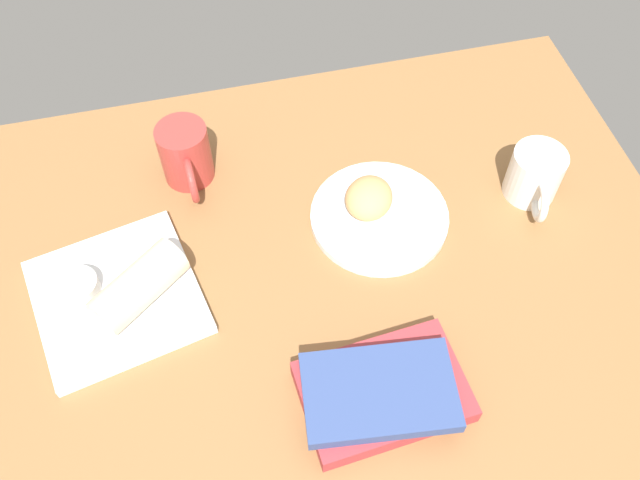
# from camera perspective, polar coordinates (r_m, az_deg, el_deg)

# --- Properties ---
(dining_table) EXTENTS (1.10, 0.90, 0.04)m
(dining_table) POSITION_cam_1_polar(r_m,az_deg,el_deg) (1.05, 1.19, -3.99)
(dining_table) COLOR olive
(dining_table) RESTS_ON ground
(round_plate) EXTENTS (0.22, 0.22, 0.01)m
(round_plate) POSITION_cam_1_polar(r_m,az_deg,el_deg) (1.09, 4.98, 1.94)
(round_plate) COLOR white
(round_plate) RESTS_ON dining_table
(scone_pastry) EXTENTS (0.11, 0.11, 0.05)m
(scone_pastry) POSITION_cam_1_polar(r_m,az_deg,el_deg) (1.07, 4.11, 3.53)
(scone_pastry) COLOR tan
(scone_pastry) RESTS_ON round_plate
(square_plate) EXTENTS (0.27, 0.27, 0.02)m
(square_plate) POSITION_cam_1_polar(r_m,az_deg,el_deg) (1.05, -16.61, -4.58)
(square_plate) COLOR white
(square_plate) RESTS_ON dining_table
(sauce_cup) EXTENTS (0.06, 0.06, 0.03)m
(sauce_cup) POSITION_cam_1_polar(r_m,az_deg,el_deg) (1.05, -19.54, -3.67)
(sauce_cup) COLOR silver
(sauce_cup) RESTS_ON square_plate
(breakfast_wrap) EXTENTS (0.15, 0.14, 0.06)m
(breakfast_wrap) POSITION_cam_1_polar(r_m,az_deg,el_deg) (1.00, -14.91, -3.74)
(breakfast_wrap) COLOR beige
(breakfast_wrap) RESTS_ON square_plate
(book_stack) EXTENTS (0.23, 0.16, 0.05)m
(book_stack) POSITION_cam_1_polar(r_m,az_deg,el_deg) (0.93, 5.19, -12.53)
(book_stack) COLOR #A53338
(book_stack) RESTS_ON dining_table
(coffee_mug) EXTENTS (0.08, 0.14, 0.10)m
(coffee_mug) POSITION_cam_1_polar(r_m,az_deg,el_deg) (1.13, -11.17, 7.00)
(coffee_mug) COLOR #B23833
(coffee_mug) RESTS_ON dining_table
(second_mug) EXTENTS (0.09, 0.13, 0.09)m
(second_mug) POSITION_cam_1_polar(r_m,az_deg,el_deg) (1.14, 17.55, 5.19)
(second_mug) COLOR white
(second_mug) RESTS_ON dining_table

